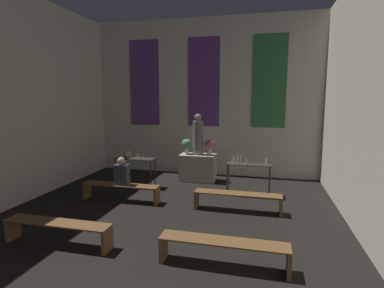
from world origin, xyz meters
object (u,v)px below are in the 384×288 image
Objects in this scene: pew_second_left at (57,228)px; pew_back_right at (238,198)px; pew_second_right at (223,248)px; pew_back_left at (121,189)px; statue at (198,136)px; flower_vase_right at (209,145)px; candle_rack_left at (135,163)px; person_seated at (122,173)px; altar at (198,167)px; candle_rack_right at (248,169)px; flower_vase_left at (187,145)px.

pew_second_left is 1.00× the size of pew_back_right.
pew_second_right is 1.00× the size of pew_back_left.
pew_second_left is at bearing -107.18° from statue.
statue is at bearing 72.82° from pew_second_left.
flower_vase_right is at bearing 52.18° from pew_back_left.
pew_second_left is at bearing -87.22° from candle_rack_left.
pew_back_right is at bearing 0.00° from person_seated.
altar is 2.07m from candle_rack_right.
pew_second_left is at bearing -90.00° from pew_back_left.
candle_rack_left is at bearing 98.07° from pew_back_left.
person_seated is (0.23, -1.29, 0.02)m from candle_rack_left.
pew_back_left is (-1.52, -2.45, -1.15)m from statue.
statue is at bearing 0.00° from flower_vase_left.
flower_vase_left reaches higher than pew_second_left.
person_seated is (-3.00, 2.48, 0.44)m from pew_second_right.
pew_second_left is 1.00× the size of pew_back_left.
flower_vase_right reaches higher than candle_rack_right.
flower_vase_left is 2.83m from pew_back_left.
flower_vase_left reaches higher than candle_rack_left.
pew_second_right is at bearing -72.82° from altar.
flower_vase_left reaches higher than pew_second_right.
candle_rack_right reaches higher than altar.
pew_second_right is at bearing -39.14° from pew_back_left.
altar reaches higher than pew_back_right.
person_seated is at bearing -121.17° from altar.
candle_rack_right is at bearing -41.21° from flower_vase_right.
statue is 0.48m from flower_vase_left.
flower_vase_right reaches higher than pew_second_left.
candle_rack_right is 3.80m from pew_second_right.
person_seated is (-1.86, -2.45, -0.41)m from flower_vase_right.
candle_rack_right is (2.07, -1.15, -0.43)m from flower_vase_left.
statue reaches higher than altar.
pew_second_right is 2.82× the size of person_seated.
statue is 1.81× the size of person_seated.
flower_vase_left is 5.35m from pew_second_right.
altar is at bearing 58.83° from person_seated.
pew_back_right is at bearing -52.18° from flower_vase_left.
statue is (0.00, 0.00, 1.04)m from altar.
pew_second_right is at bearing -72.82° from statue.
person_seated is at bearing 180.00° from pew_back_right.
pew_second_left is 1.00× the size of pew_second_right.
person_seated is at bearing -121.17° from statue.
flower_vase_right is 1.80m from candle_rack_right.
flower_vase_left is at bearing 76.88° from pew_second_left.
person_seated reaches higher than candle_rack_left.
person_seated reaches higher than pew_second_right.
statue reaches higher than person_seated.
statue reaches higher than pew_back_left.
flower_vase_right is 5.35m from pew_second_left.
statue is 1.10× the size of candle_rack_right.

